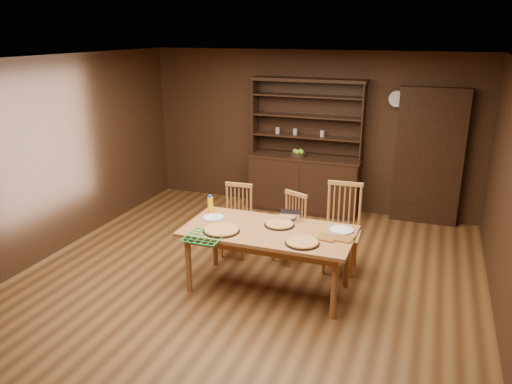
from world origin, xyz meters
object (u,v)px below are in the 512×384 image
at_px(dining_table, 269,236).
at_px(chair_right, 342,224).
at_px(china_hutch, 305,176).
at_px(chair_center, 291,225).
at_px(juice_bottle, 210,205).
at_px(chair_left, 237,217).

height_order(dining_table, chair_right, chair_right).
height_order(china_hutch, chair_right, china_hutch).
distance_m(chair_center, juice_bottle, 1.12).
relative_size(china_hutch, chair_left, 2.26).
relative_size(dining_table, chair_left, 2.00).
relative_size(chair_left, chair_right, 0.86).
height_order(chair_center, chair_right, chair_right).
relative_size(china_hutch, dining_table, 1.13).
xyz_separation_m(dining_table, chair_left, (-0.72, 0.81, -0.16)).
xyz_separation_m(china_hutch, chair_center, (0.32, -1.89, -0.12)).
bearing_deg(dining_table, chair_center, 88.70).
bearing_deg(chair_center, dining_table, -67.49).
bearing_deg(chair_center, juice_bottle, -121.52).
bearing_deg(chair_right, china_hutch, 114.39).
height_order(china_hutch, chair_left, china_hutch).
bearing_deg(chair_left, juice_bottle, -106.63).
bearing_deg(china_hutch, chair_right, -62.42).
bearing_deg(juice_bottle, china_hutch, 77.72).
bearing_deg(china_hutch, chair_left, -102.11).
height_order(chair_right, juice_bottle, chair_right).
height_order(china_hutch, dining_table, china_hutch).
distance_m(dining_table, juice_bottle, 0.90).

